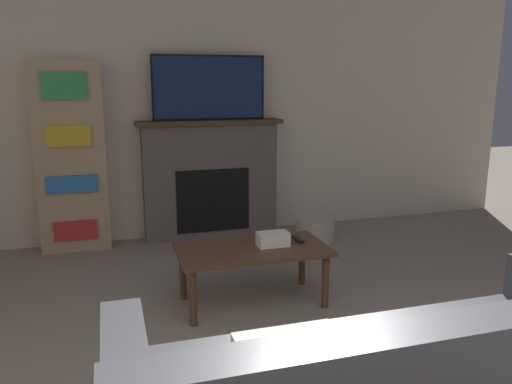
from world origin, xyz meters
The scene contains 8 objects.
wall_back centered at (0.00, 4.16, 1.35)m, with size 6.87×0.06×2.70m.
fireplace centered at (-0.05, 4.02, 0.59)m, with size 1.43×0.28×1.18m.
tv centered at (-0.05, 4.00, 1.49)m, with size 1.09×0.03×0.61m.
coffee_table centered at (-0.10, 2.36, 0.36)m, with size 1.04×0.55×0.41m.
tissue_box centered at (0.05, 2.36, 0.46)m, with size 0.22×0.12×0.10m.
remote_control centered at (0.26, 2.41, 0.43)m, with size 0.04×0.15×0.02m.
bookshelf centered at (-1.35, 4.00, 0.86)m, with size 0.61×0.29×1.73m.
storage_basket centered at (0.91, 3.58, 0.11)m, with size 0.38×0.38×0.22m.
Camera 1 is at (-1.03, -0.81, 1.54)m, focal length 35.00 mm.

